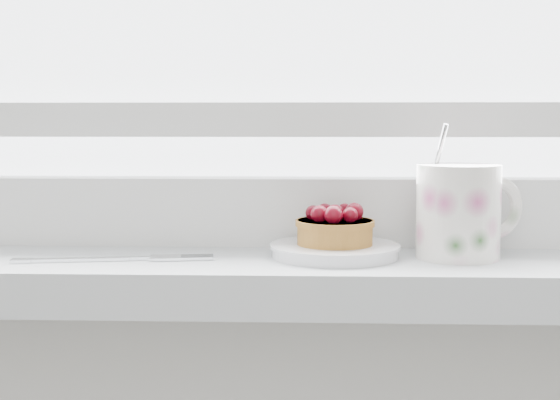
{
  "coord_description": "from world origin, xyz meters",
  "views": [
    {
      "loc": [
        0.0,
        1.16,
        1.07
      ],
      "look_at": [
        -0.03,
        1.88,
        1.0
      ],
      "focal_mm": 50.0,
      "sensor_mm": 36.0,
      "label": 1
    }
  ],
  "objects_px": {
    "saucer": "(335,251)",
    "floral_mug": "(461,209)",
    "raspberry_tart": "(335,227)",
    "fork": "(113,259)"
  },
  "relations": [
    {
      "from": "saucer",
      "to": "raspberry_tart",
      "type": "relative_size",
      "value": 1.65
    },
    {
      "from": "fork",
      "to": "raspberry_tart",
      "type": "bearing_deg",
      "value": 7.75
    },
    {
      "from": "saucer",
      "to": "floral_mug",
      "type": "height_order",
      "value": "floral_mug"
    },
    {
      "from": "saucer",
      "to": "floral_mug",
      "type": "bearing_deg",
      "value": -0.38
    },
    {
      "from": "saucer",
      "to": "raspberry_tart",
      "type": "distance_m",
      "value": 0.02
    },
    {
      "from": "fork",
      "to": "floral_mug",
      "type": "bearing_deg",
      "value": 4.85
    },
    {
      "from": "saucer",
      "to": "floral_mug",
      "type": "relative_size",
      "value": 0.98
    },
    {
      "from": "saucer",
      "to": "raspberry_tart",
      "type": "height_order",
      "value": "raspberry_tart"
    },
    {
      "from": "saucer",
      "to": "floral_mug",
      "type": "distance_m",
      "value": 0.12
    },
    {
      "from": "raspberry_tart",
      "to": "fork",
      "type": "bearing_deg",
      "value": -172.25
    }
  ]
}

